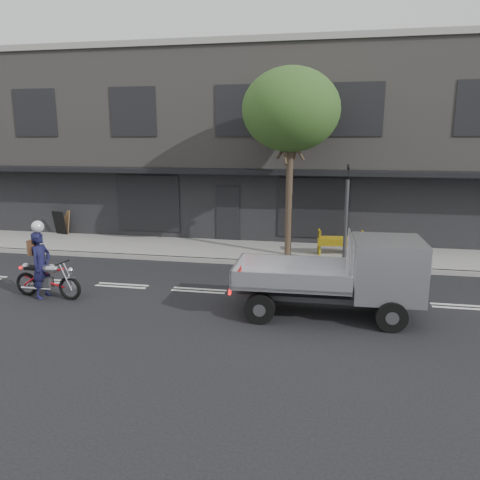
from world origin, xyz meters
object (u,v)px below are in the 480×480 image
street_tree (291,110)px  flatbed_ute (369,271)px  motorcycle (47,278)px  sandwich_board (60,223)px  traffic_light_pole (346,220)px  construction_barrier (341,244)px  rider (41,265)px

street_tree → flatbed_ute: bearing=-65.6°
motorcycle → flatbed_ute: flatbed_ute is taller
motorcycle → sandwich_board: 8.39m
traffic_light_pole → motorcycle: 9.48m
street_tree → construction_barrier: bearing=3.7°
flatbed_ute → sandwich_board: size_ratio=4.38×
rider → sandwich_board: size_ratio=1.78×
flatbed_ute → sandwich_board: bearing=149.1°
street_tree → rider: 9.46m
traffic_light_pole → flatbed_ute: size_ratio=0.77×
traffic_light_pole → rider: 9.57m
street_tree → traffic_light_pole: size_ratio=1.93×
construction_barrier → rider: bearing=-145.3°
flatbed_ute → construction_barrier: 5.58m
traffic_light_pole → motorcycle: bearing=-150.0°
construction_barrier → flatbed_ute: bearing=-84.3°
construction_barrier → sandwich_board: size_ratio=1.61×
rider → motorcycle: bearing=-85.3°
construction_barrier → motorcycle: bearing=-144.8°
street_tree → motorcycle: street_tree is taller
motorcycle → construction_barrier: 9.85m
traffic_light_pole → sandwich_board: (-12.27, 2.61, -0.98)m
rider → flatbed_ute: flatbed_ute is taller
traffic_light_pole → construction_barrier: (-0.10, 0.97, -1.03)m
rider → sandwich_board: 8.32m
street_tree → construction_barrier: street_tree is taller
rider → construction_barrier: size_ratio=1.11×
rider → construction_barrier: (8.20, 5.68, -0.31)m
traffic_light_pole → motorcycle: (-8.15, -4.70, -1.10)m
traffic_light_pole → flatbed_ute: traffic_light_pole is taller
flatbed_ute → sandwich_board: flatbed_ute is taller
construction_barrier → sandwich_board: sandwich_board is taller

